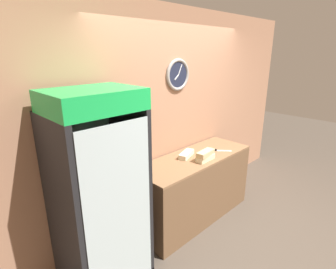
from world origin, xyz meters
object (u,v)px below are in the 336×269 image
at_px(sandwich_stack_bottom, 205,158).
at_px(sandwich_stack_middle, 206,153).
at_px(sandwich_flat_left, 186,154).
at_px(condiment_jar, 137,164).
at_px(beverage_cooler, 96,182).
at_px(chefs_knife, 216,150).

relative_size(sandwich_stack_bottom, sandwich_stack_middle, 0.98).
xyz_separation_m(sandwich_flat_left, condiment_jar, (-0.68, 0.15, 0.04)).
bearing_deg(condiment_jar, sandwich_stack_middle, -27.21).
height_order(beverage_cooler, sandwich_stack_bottom, beverage_cooler).
bearing_deg(chefs_knife, sandwich_stack_bottom, -164.88).
bearing_deg(condiment_jar, beverage_cooler, -162.16).
xyz_separation_m(beverage_cooler, sandwich_stack_bottom, (1.40, -0.19, -0.12)).
bearing_deg(condiment_jar, chefs_knife, -14.72).
distance_m(beverage_cooler, condiment_jar, 0.67).
relative_size(beverage_cooler, sandwich_stack_bottom, 6.80).
relative_size(sandwich_stack_bottom, sandwich_flat_left, 0.90).
height_order(beverage_cooler, sandwich_flat_left, beverage_cooler).
height_order(sandwich_stack_bottom, condiment_jar, condiment_jar).
bearing_deg(beverage_cooler, condiment_jar, 17.84).
xyz_separation_m(beverage_cooler, sandwich_flat_left, (1.32, 0.05, -0.12)).
xyz_separation_m(sandwich_stack_middle, condiment_jar, (-0.77, 0.39, -0.03)).
xyz_separation_m(sandwich_flat_left, chefs_knife, (0.44, -0.14, -0.02)).
bearing_deg(condiment_jar, sandwich_stack_bottom, -27.21).
distance_m(sandwich_stack_bottom, chefs_knife, 0.37).
xyz_separation_m(sandwich_stack_bottom, chefs_knife, (0.36, 0.10, -0.02)).
distance_m(beverage_cooler, sandwich_stack_middle, 1.42).
bearing_deg(sandwich_stack_middle, condiment_jar, 152.79).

